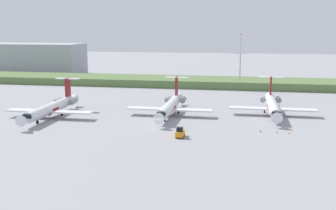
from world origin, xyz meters
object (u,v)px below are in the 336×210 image
Objects in this scene: regional_jet_second at (52,107)px; antenna_mast at (240,67)px; safety_cone_front_marker at (260,131)px; regional_jet_third at (170,106)px; safety_cone_mid_marker at (277,132)px; regional_jet_fourth at (272,105)px; baggage_tug at (180,133)px; safety_cone_rear_marker at (289,133)px.

antenna_mast is (47.90, 55.70, 6.19)m from regional_jet_second.
antenna_mast is 62.89m from safety_cone_front_marker.
regional_jet_third is at bearing 147.83° from safety_cone_front_marker.
safety_cone_front_marker is at bearing -85.19° from antenna_mast.
regional_jet_fourth is at bearing 89.24° from safety_cone_mid_marker.
safety_cone_front_marker is at bearing 178.06° from safety_cone_mid_marker.
regional_jet_fourth is 56.36× the size of safety_cone_front_marker.
baggage_tug is at bearing -160.66° from safety_cone_mid_marker.
regional_jet_third reaches higher than safety_cone_mid_marker.
regional_jet_third is at bearing 15.08° from regional_jet_second.
safety_cone_rear_marker is (11.45, -62.70, -8.45)m from antenna_mast.
regional_jet_fourth reaches higher than baggage_tug.
regional_jet_fourth is at bearing 11.30° from regional_jet_third.
safety_cone_mid_marker is at bearing -90.76° from regional_jet_fourth.
regional_jet_second is 57.19m from safety_cone_mid_marker.
regional_jet_second is at bearing -164.92° from regional_jet_third.
regional_jet_fourth is at bearing 52.42° from baggage_tug.
regional_jet_second is 73.73m from antenna_mast.
safety_cone_rear_marker is (6.22, -0.59, 0.00)m from safety_cone_front_marker.
antenna_mast is 6.54× the size of baggage_tug.
regional_jet_second and regional_jet_fourth have the same top height.
safety_cone_rear_marker is (2.59, -0.47, 0.00)m from safety_cone_mid_marker.
baggage_tug reaches higher than safety_cone_mid_marker.
regional_jet_third is at bearing 151.28° from safety_cone_mid_marker.
safety_cone_front_marker and safety_cone_rear_marker have the same top height.
antenna_mast is at bearing 102.21° from regional_jet_fourth.
regional_jet_fourth is 20.39m from safety_cone_front_marker.
baggage_tug is 5.82× the size of safety_cone_mid_marker.
regional_jet_second is at bearing 173.45° from safety_cone_mid_marker.
safety_cone_rear_marker is at bearing 16.27° from baggage_tug.
safety_cone_rear_marker is at bearing -10.33° from safety_cone_mid_marker.
safety_cone_rear_marker is at bearing -5.46° from safety_cone_front_marker.
regional_jet_second is 31.15m from regional_jet_third.
regional_jet_third is 27.33m from safety_cone_front_marker.
baggage_tug is 18.65m from safety_cone_front_marker.
safety_cone_mid_marker is 1.00× the size of safety_cone_rear_marker.
antenna_mast reaches higher than safety_cone_front_marker.
baggage_tug is (36.03, -13.80, -1.53)m from regional_jet_second.
regional_jet_third is (30.08, 8.11, 0.00)m from regional_jet_second.
regional_jet_third is 56.36× the size of safety_cone_rear_marker.
regional_jet_second reaches higher than safety_cone_front_marker.
baggage_tug is 21.99m from safety_cone_mid_marker.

